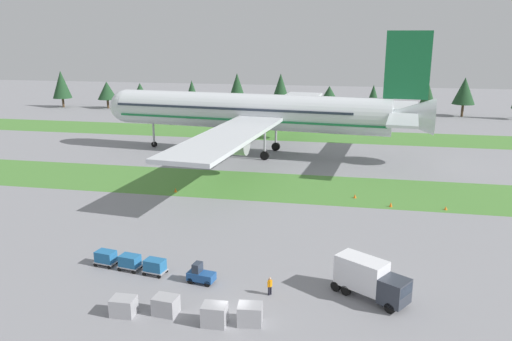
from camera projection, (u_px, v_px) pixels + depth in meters
ground_plane at (233, 317)px, 42.97m from camera, size 400.00×400.00×0.00m
grass_strip_near at (291, 187)px, 79.28m from camera, size 320.00×15.37×0.01m
grass_strip_far at (313, 135)px, 119.81m from camera, size 320.00×15.37×0.01m
airliner at (259, 112)px, 98.82m from camera, size 64.56×79.71×23.62m
baggage_tug at (201, 275)px, 48.75m from camera, size 2.78×1.71×1.97m
cargo_dolly_lead at (155, 266)px, 50.42m from camera, size 2.42×1.84×1.55m
cargo_dolly_second at (130, 261)px, 51.40m from camera, size 2.42×1.84×1.55m
cargo_dolly_third at (106, 257)px, 52.38m from camera, size 2.42×1.84×1.55m
catering_truck at (370, 278)px, 45.58m from camera, size 7.09×5.70×3.58m
ground_crew_marshaller at (270, 285)px, 46.41m from camera, size 0.40×0.45×1.74m
uld_container_0 at (124, 306)px, 43.17m from camera, size 2.04×1.65×1.56m
uld_container_1 at (166, 305)px, 43.31m from camera, size 2.16×1.80×1.59m
uld_container_2 at (250, 314)px, 41.81m from camera, size 2.15×1.79×1.70m
uld_container_3 at (214, 315)px, 41.67m from camera, size 2.04×1.65×1.79m
taxiway_marker_0 at (391, 204)px, 70.30m from camera, size 0.44×0.44×0.66m
taxiway_marker_1 at (355, 196)px, 74.08m from camera, size 0.44×0.44×0.57m
taxiway_marker_2 at (446, 208)px, 69.11m from camera, size 0.44×0.44×0.51m
taxiway_marker_3 at (176, 190)px, 76.81m from camera, size 0.44×0.44×0.65m
distant_tree_line at (298, 90)px, 150.98m from camera, size 172.03×11.55×12.06m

